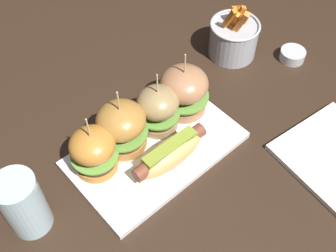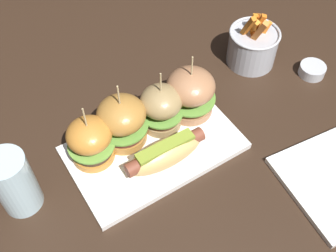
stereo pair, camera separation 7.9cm
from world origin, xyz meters
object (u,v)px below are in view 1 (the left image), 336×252
object	(u,v)px
slider_center_right	(158,108)
slider_far_left	(94,151)
slider_far_right	(184,90)
water_glass	(23,204)
slider_center_left	(122,126)
hot_dog	(169,153)
fries_bucket	(233,38)
platter_main	(156,150)
sauce_ramekin	(292,55)

from	to	relation	value
slider_center_right	slider_far_left	bearing A→B (deg)	179.25
slider_far_right	water_glass	distance (m)	0.37
slider_far_left	slider_center_left	world-z (taller)	slider_center_left
hot_dog	fries_bucket	world-z (taller)	fries_bucket
hot_dog	slider_center_right	xyz separation A→B (m)	(0.04, 0.08, 0.02)
platter_main	fries_bucket	size ratio (longest dim) A/B	2.33
slider_far_left	water_glass	size ratio (longest dim) A/B	1.06
slider_center_right	water_glass	bearing A→B (deg)	-177.96
slider_far_left	slider_far_right	size ratio (longest dim) A/B	0.95
slider_far_right	sauce_ramekin	bearing A→B (deg)	-9.96
slider_far_right	slider_center_right	bearing A→B (deg)	-179.38
hot_dog	water_glass	size ratio (longest dim) A/B	1.25
platter_main	sauce_ramekin	world-z (taller)	sauce_ramekin
slider_far_left	water_glass	world-z (taller)	slider_far_left
fries_bucket	sauce_ramekin	xyz separation A→B (m)	(0.09, -0.11, -0.03)
slider_center_left	sauce_ramekin	bearing A→B (deg)	-7.83
water_glass	slider_far_left	bearing A→B (deg)	4.88
slider_center_left	hot_dog	bearing A→B (deg)	-68.29
slider_center_left	sauce_ramekin	xyz separation A→B (m)	(0.45, -0.06, -0.05)
slider_far_right	hot_dog	bearing A→B (deg)	-143.61
hot_dog	slider_far_left	bearing A→B (deg)	141.74
platter_main	fries_bucket	xyz separation A→B (m)	(0.32, 0.10, 0.04)
platter_main	slider_far_left	size ratio (longest dim) A/B	2.39
slider_far_right	sauce_ramekin	size ratio (longest dim) A/B	2.48
slider_center_right	fries_bucket	xyz separation A→B (m)	(0.28, 0.06, -0.02)
sauce_ramekin	slider_center_left	bearing A→B (deg)	172.17
slider_center_left	platter_main	bearing A→B (deg)	-52.95
slider_center_left	water_glass	distance (m)	0.22
hot_dog	slider_far_left	xyz separation A→B (m)	(-0.11, 0.08, 0.02)
slider_far_right	water_glass	xyz separation A→B (m)	(-0.37, -0.01, -0.00)
platter_main	water_glass	distance (m)	0.26
platter_main	slider_center_right	world-z (taller)	slider_center_right
slider_center_right	slider_far_right	xyz separation A→B (m)	(0.07, 0.00, 0.00)
sauce_ramekin	water_glass	bearing A→B (deg)	176.45
slider_far_left	slider_far_right	world-z (taller)	slider_far_right
slider_center_right	fries_bucket	bearing A→B (deg)	11.50
slider_center_right	water_glass	xyz separation A→B (m)	(-0.30, -0.01, 0.00)
platter_main	slider_center_right	size ratio (longest dim) A/B	2.34
slider_center_left	water_glass	bearing A→B (deg)	-174.63
platter_main	slider_center_right	distance (m)	0.08
slider_center_right	slider_center_left	bearing A→B (deg)	173.03
sauce_ramekin	slider_center_right	bearing A→B (deg)	171.98
sauce_ramekin	water_glass	size ratio (longest dim) A/B	0.45
slider_center_left	slider_far_left	bearing A→B (deg)	-173.60
fries_bucket	slider_center_left	bearing A→B (deg)	-172.57
slider_far_right	slider_center_left	bearing A→B (deg)	176.52
slider_far_right	sauce_ramekin	xyz separation A→B (m)	(0.30, -0.05, -0.05)
slider_far_left	hot_dog	bearing A→B (deg)	-38.26
hot_dog	slider_far_right	bearing A→B (deg)	36.39
slider_far_right	fries_bucket	world-z (taller)	slider_far_right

